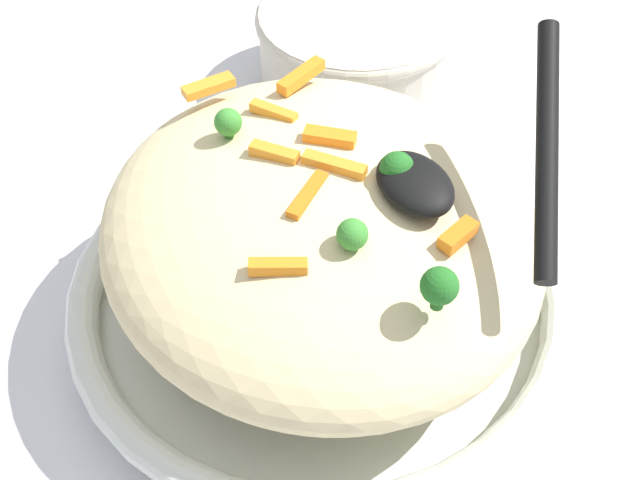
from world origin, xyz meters
TOP-DOWN VIEW (x-y plane):
  - ground_plane at (0.00, 0.00)m, footprint 2.40×2.40m
  - serving_bowl at (0.00, 0.00)m, footprint 0.33×0.33m
  - pasta_mound at (0.00, 0.00)m, footprint 0.29×0.27m
  - carrot_piece_0 at (-0.09, 0.03)m, footprint 0.03×0.04m
  - carrot_piece_1 at (-0.00, 0.01)m, footprint 0.03×0.03m
  - carrot_piece_2 at (-0.03, -0.02)m, footprint 0.03×0.03m
  - carrot_piece_3 at (0.07, 0.05)m, footprint 0.02×0.03m
  - carrot_piece_4 at (-0.02, 0.02)m, footprint 0.03×0.03m
  - carrot_piece_5 at (-0.11, -0.03)m, footprint 0.01×0.04m
  - carrot_piece_6 at (0.05, -0.05)m, footprint 0.02×0.03m
  - carrot_piece_7 at (0.01, -0.01)m, footprint 0.03×0.04m
  - carrot_piece_8 at (-0.07, -0.00)m, footprint 0.03×0.02m
  - broccoli_floret_0 at (-0.06, -0.03)m, footprint 0.02×0.02m
  - broccoli_floret_1 at (0.02, 0.04)m, footprint 0.02×0.02m
  - broccoli_floret_2 at (0.11, 0.01)m, footprint 0.02×0.02m
  - broccoli_floret_3 at (0.06, -0.01)m, footprint 0.02×0.02m
  - serving_spoon at (0.05, 0.06)m, footprint 0.13×0.12m
  - companion_bowl at (-0.23, 0.15)m, footprint 0.18×0.18m

SIDE VIEW (x-z plane):
  - ground_plane at x=0.00m, z-range 0.00..0.00m
  - serving_bowl at x=0.00m, z-range 0.00..0.05m
  - companion_bowl at x=-0.23m, z-range 0.01..0.08m
  - pasta_mound at x=0.00m, z-range 0.05..0.14m
  - carrot_piece_5 at x=-0.11m, z-range 0.13..0.14m
  - carrot_piece_6 at x=0.05m, z-range 0.13..0.14m
  - carrot_piece_0 at x=-0.09m, z-range 0.13..0.14m
  - carrot_piece_3 at x=0.07m, z-range 0.13..0.14m
  - carrot_piece_8 at x=-0.07m, z-range 0.14..0.14m
  - carrot_piece_7 at x=0.01m, z-range 0.14..0.14m
  - carrot_piece_2 at x=-0.03m, z-range 0.14..0.15m
  - carrot_piece_1 at x=0.00m, z-range 0.14..0.15m
  - carrot_piece_4 at x=-0.02m, z-range 0.14..0.15m
  - broccoli_floret_3 at x=0.06m, z-range 0.14..0.16m
  - broccoli_floret_0 at x=-0.06m, z-range 0.14..0.16m
  - broccoli_floret_1 at x=0.02m, z-range 0.14..0.16m
  - broccoli_floret_2 at x=0.11m, z-range 0.14..0.16m
  - serving_spoon at x=0.05m, z-range 0.12..0.20m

